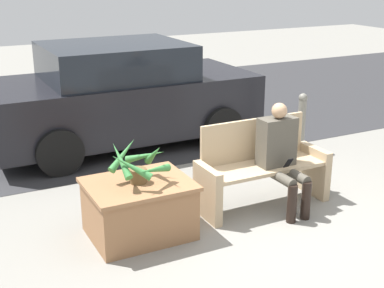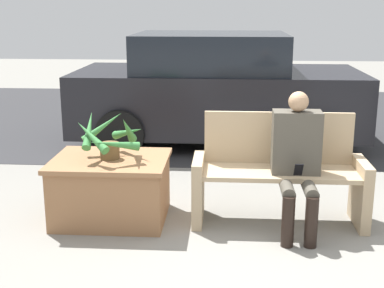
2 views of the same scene
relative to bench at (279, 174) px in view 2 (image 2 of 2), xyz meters
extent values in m
plane|color=gray|center=(-0.26, -0.68, -0.44)|extent=(30.00, 30.00, 0.00)
cube|color=#2D2D30|center=(-0.26, 4.53, -0.44)|extent=(20.00, 6.00, 0.01)
cube|color=tan|center=(-0.72, -0.06, -0.15)|extent=(0.09, 0.51, 0.59)
cube|color=tan|center=(0.72, -0.06, -0.15)|extent=(0.09, 0.51, 0.59)
cube|color=tan|center=(0.00, -0.06, 0.03)|extent=(1.34, 0.47, 0.04)
cube|color=tan|center=(0.00, 0.18, 0.29)|extent=(1.34, 0.04, 0.48)
cube|color=#4C473D|center=(0.13, -0.10, 0.32)|extent=(0.41, 0.22, 0.54)
sphere|color=tan|center=(0.13, -0.12, 0.67)|extent=(0.17, 0.17, 0.17)
cylinder|color=#4C473D|center=(0.03, -0.32, -0.01)|extent=(0.11, 0.45, 0.11)
cylinder|color=#4C473D|center=(0.22, -0.32, -0.01)|extent=(0.11, 0.45, 0.11)
cylinder|color=black|center=(0.03, -0.55, -0.23)|extent=(0.10, 0.10, 0.43)
cylinder|color=black|center=(0.22, -0.55, -0.23)|extent=(0.10, 0.10, 0.43)
cube|color=black|center=(0.13, -0.33, 0.14)|extent=(0.07, 0.09, 0.12)
cube|color=#936642|center=(-1.51, -0.07, -0.15)|extent=(0.98, 0.77, 0.57)
cube|color=#936642|center=(-1.51, -0.07, 0.11)|extent=(1.03, 0.82, 0.04)
cylinder|color=brown|center=(-1.51, -0.07, 0.20)|extent=(0.17, 0.17, 0.14)
cone|color=#387F3D|center=(-1.33, -0.08, 0.40)|extent=(0.09, 0.39, 0.32)
cone|color=#387F3D|center=(-1.36, 0.08, 0.34)|extent=(0.37, 0.36, 0.20)
cone|color=#387F3D|center=(-1.60, 0.09, 0.39)|extent=(0.39, 0.27, 0.29)
cone|color=#387F3D|center=(-1.68, -0.09, 0.40)|extent=(0.11, 0.40, 0.31)
cone|color=#387F3D|center=(-1.63, -0.22, 0.37)|extent=(0.37, 0.32, 0.26)
cone|color=#387F3D|center=(-1.42, -0.26, 0.31)|extent=(0.43, 0.25, 0.15)
cube|color=black|center=(-0.61, 2.81, 0.17)|extent=(3.91, 1.80, 0.82)
cube|color=black|center=(-0.70, 2.81, 0.83)|extent=(2.03, 1.66, 0.50)
cylinder|color=black|center=(0.61, 1.91, -0.13)|extent=(0.63, 0.18, 0.63)
cylinder|color=black|center=(0.61, 3.71, -0.13)|extent=(0.63, 0.18, 0.63)
cylinder|color=black|center=(-1.82, 1.91, -0.13)|extent=(0.63, 0.18, 0.63)
cylinder|color=black|center=(-1.82, 3.71, -0.13)|extent=(0.63, 0.18, 0.63)
camera|label=1|loc=(-3.25, -4.65, 2.17)|focal=50.00mm
camera|label=2|loc=(-0.47, -4.59, 1.47)|focal=50.00mm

